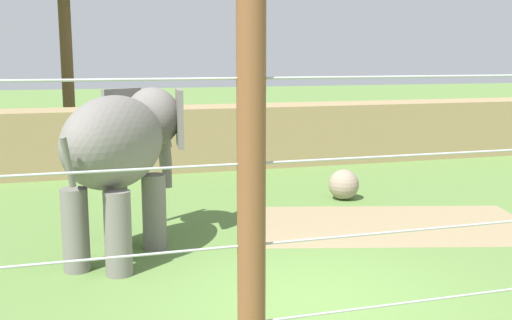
# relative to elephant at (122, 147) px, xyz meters

# --- Properties ---
(ground_plane) EXTENTS (120.00, 120.00, 0.00)m
(ground_plane) POSITION_rel_elephant_xyz_m (2.34, -2.82, -1.87)
(ground_plane) COLOR #5B7F3D
(dirt_patch) EXTENTS (6.51, 4.52, 0.01)m
(dirt_patch) POSITION_rel_elephant_xyz_m (5.23, 0.38, -1.87)
(dirt_patch) COLOR #937F5B
(dirt_patch) RESTS_ON ground
(embankment_wall) EXTENTS (36.00, 1.80, 1.89)m
(embankment_wall) POSITION_rel_elephant_xyz_m (2.34, 7.91, -0.93)
(embankment_wall) COLOR #997F56
(embankment_wall) RESTS_ON ground
(elephant) EXTENTS (2.73, 3.45, 2.83)m
(elephant) POSITION_rel_elephant_xyz_m (0.00, 0.00, 0.00)
(elephant) COLOR slate
(elephant) RESTS_ON ground
(enrichment_ball) EXTENTS (0.73, 0.73, 0.73)m
(enrichment_ball) POSITION_rel_elephant_xyz_m (5.36, 2.67, -1.51)
(enrichment_ball) COLOR gray
(enrichment_ball) RESTS_ON ground
(cable_fence) EXTENTS (11.20, 0.22, 4.02)m
(cable_fence) POSITION_rel_elephant_xyz_m (2.29, -6.14, 0.15)
(cable_fence) COLOR brown
(cable_fence) RESTS_ON ground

